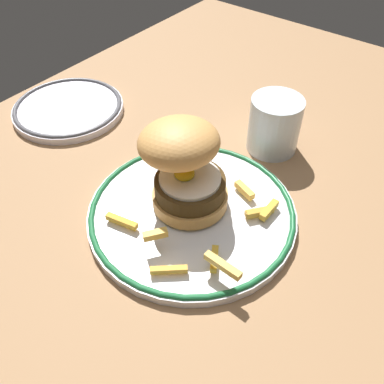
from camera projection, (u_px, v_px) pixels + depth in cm
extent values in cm
cube|color=#98704A|center=(220.00, 228.00, 57.71)|extent=(124.89, 95.16, 4.00)
cylinder|color=silver|center=(192.00, 213.00, 56.15)|extent=(27.53, 27.53, 1.20)
torus|color=#196033|center=(192.00, 210.00, 55.73)|extent=(27.13, 27.13, 0.80)
cylinder|color=tan|center=(190.00, 197.00, 55.62)|extent=(9.94, 9.94, 1.80)
cylinder|color=#422E14|center=(190.00, 186.00, 54.19)|extent=(9.17, 9.17, 2.29)
cylinder|color=white|center=(190.00, 178.00, 53.20)|extent=(7.87, 7.87, 0.50)
ellipsoid|color=yellow|center=(184.00, 173.00, 52.83)|extent=(2.60, 2.60, 1.40)
ellipsoid|color=tan|center=(179.00, 142.00, 50.97)|extent=(14.10, 14.31, 6.58)
cube|color=gold|center=(214.00, 259.00, 49.16)|extent=(3.39, 2.49, 0.78)
cube|color=gold|center=(259.00, 212.00, 54.52)|extent=(3.42, 2.96, 0.71)
cube|color=gold|center=(269.00, 210.00, 54.61)|extent=(3.58, 0.92, 0.91)
cube|color=gold|center=(258.00, 212.00, 54.33)|extent=(3.11, 2.73, 0.87)
cube|color=#EDB546|center=(245.00, 190.00, 57.24)|extent=(2.00, 3.52, 0.92)
cube|color=gold|center=(223.00, 265.00, 46.37)|extent=(1.07, 4.78, 0.86)
cube|color=gold|center=(169.00, 270.00, 48.12)|extent=(3.36, 3.72, 0.72)
cube|color=gold|center=(155.00, 234.00, 49.34)|extent=(2.90, 2.43, 0.91)
cube|color=gold|center=(122.00, 221.00, 53.30)|extent=(1.66, 4.47, 0.80)
cylinder|color=silver|center=(274.00, 125.00, 64.17)|extent=(7.88, 7.88, 8.59)
cylinder|color=silver|center=(273.00, 133.00, 65.30)|extent=(7.25, 7.25, 5.35)
cylinder|color=silver|center=(69.00, 109.00, 73.71)|extent=(18.99, 18.99, 1.20)
torus|color=#4C4C51|center=(68.00, 106.00, 73.29)|extent=(18.59, 18.59, 0.80)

